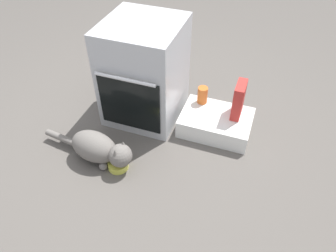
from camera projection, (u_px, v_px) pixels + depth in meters
The scene contains 7 objects.
ground at pixel (135, 146), 2.43m from camera, with size 8.00×8.00×0.00m, color #56514C.
oven at pixel (144, 72), 2.46m from camera, with size 0.56×0.63×0.79m.
pantry_cabinet at pixel (216, 123), 2.51m from camera, with size 0.54×0.38×0.15m, color white.
food_bowl at pixel (118, 164), 2.26m from camera, with size 0.14×0.14×0.08m.
cat at pixel (99, 148), 2.24m from camera, with size 0.75×0.26×0.24m.
cereal_box at pixel (239, 100), 2.38m from camera, with size 0.07×0.18×0.28m, color #B72D28.
sauce_jar at pixel (202, 95), 2.53m from camera, with size 0.08×0.08×0.14m, color #D16023.
Camera 1 is at (0.80, -1.49, 1.77)m, focal length 34.18 mm.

